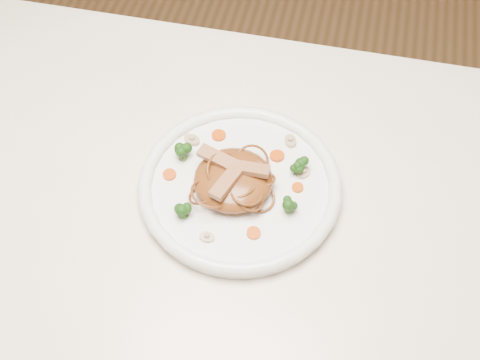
# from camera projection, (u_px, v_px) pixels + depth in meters

# --- Properties ---
(table) EXTENTS (1.20, 0.80, 0.75)m
(table) POSITION_uv_depth(u_px,v_px,m) (199.00, 247.00, 1.00)
(table) COLOR white
(table) RESTS_ON ground
(plate) EXTENTS (0.39, 0.39, 0.02)m
(plate) POSITION_uv_depth(u_px,v_px,m) (240.00, 188.00, 0.94)
(plate) COLOR white
(plate) RESTS_ON table
(noodle_mound) EXTENTS (0.12, 0.12, 0.04)m
(noodle_mound) POSITION_uv_depth(u_px,v_px,m) (233.00, 180.00, 0.91)
(noodle_mound) COLOR brown
(noodle_mound) RESTS_ON plate
(chicken_a) EXTENTS (0.06, 0.02, 0.01)m
(chicken_a) POSITION_uv_depth(u_px,v_px,m) (248.00, 169.00, 0.90)
(chicken_a) COLOR #A7754E
(chicken_a) RESTS_ON noodle_mound
(chicken_b) EXTENTS (0.07, 0.04, 0.01)m
(chicken_b) POSITION_uv_depth(u_px,v_px,m) (218.00, 158.00, 0.91)
(chicken_b) COLOR #A7754E
(chicken_b) RESTS_ON noodle_mound
(chicken_c) EXTENTS (0.04, 0.07, 0.01)m
(chicken_c) POSITION_uv_depth(u_px,v_px,m) (227.00, 181.00, 0.89)
(chicken_c) COLOR #A7754E
(chicken_c) RESTS_ON noodle_mound
(broccoli_0) EXTENTS (0.04, 0.04, 0.03)m
(broccoli_0) POSITION_uv_depth(u_px,v_px,m) (299.00, 165.00, 0.93)
(broccoli_0) COLOR #19460E
(broccoli_0) RESTS_ON plate
(broccoli_1) EXTENTS (0.04, 0.04, 0.03)m
(broccoli_1) POSITION_uv_depth(u_px,v_px,m) (182.00, 152.00, 0.95)
(broccoli_1) COLOR #19460E
(broccoli_1) RESTS_ON plate
(broccoli_2) EXTENTS (0.03, 0.03, 0.03)m
(broccoli_2) POSITION_uv_depth(u_px,v_px,m) (183.00, 210.00, 0.89)
(broccoli_2) COLOR #19460E
(broccoli_2) RESTS_ON plate
(broccoli_3) EXTENTS (0.03, 0.03, 0.03)m
(broccoli_3) POSITION_uv_depth(u_px,v_px,m) (289.00, 204.00, 0.89)
(broccoli_3) COLOR #19460E
(broccoli_3) RESTS_ON plate
(carrot_0) EXTENTS (0.03, 0.03, 0.00)m
(carrot_0) POSITION_uv_depth(u_px,v_px,m) (277.00, 156.00, 0.96)
(carrot_0) COLOR #CB4607
(carrot_0) RESTS_ON plate
(carrot_1) EXTENTS (0.02, 0.02, 0.00)m
(carrot_1) POSITION_uv_depth(u_px,v_px,m) (169.00, 175.00, 0.94)
(carrot_1) COLOR #CB4607
(carrot_1) RESTS_ON plate
(carrot_2) EXTENTS (0.02, 0.02, 0.00)m
(carrot_2) POSITION_uv_depth(u_px,v_px,m) (298.00, 187.00, 0.92)
(carrot_2) COLOR #CB4607
(carrot_2) RESTS_ON plate
(carrot_3) EXTENTS (0.03, 0.03, 0.00)m
(carrot_3) POSITION_uv_depth(u_px,v_px,m) (219.00, 135.00, 0.98)
(carrot_3) COLOR #CB4607
(carrot_3) RESTS_ON plate
(carrot_4) EXTENTS (0.03, 0.03, 0.00)m
(carrot_4) POSITION_uv_depth(u_px,v_px,m) (254.00, 233.00, 0.88)
(carrot_4) COLOR #CB4607
(carrot_4) RESTS_ON plate
(mushroom_0) EXTENTS (0.02, 0.02, 0.01)m
(mushroom_0) POSITION_uv_depth(u_px,v_px,m) (207.00, 237.00, 0.87)
(mushroom_0) COLOR #C6B894
(mushroom_0) RESTS_ON plate
(mushroom_1) EXTENTS (0.03, 0.03, 0.01)m
(mushroom_1) POSITION_uv_depth(u_px,v_px,m) (304.00, 173.00, 0.94)
(mushroom_1) COLOR #C6B894
(mushroom_1) RESTS_ON plate
(mushroom_2) EXTENTS (0.04, 0.04, 0.01)m
(mushroom_2) POSITION_uv_depth(u_px,v_px,m) (192.00, 140.00, 0.98)
(mushroom_2) COLOR #C6B894
(mushroom_2) RESTS_ON plate
(mushroom_3) EXTENTS (0.03, 0.03, 0.01)m
(mushroom_3) POSITION_uv_depth(u_px,v_px,m) (290.00, 141.00, 0.98)
(mushroom_3) COLOR #C6B894
(mushroom_3) RESTS_ON plate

